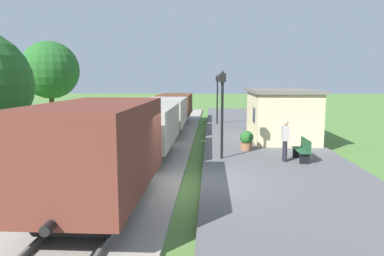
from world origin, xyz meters
The scene contains 14 objects.
ground_plane centered at (0.00, 0.00, 0.00)m, with size 160.00×160.00×0.00m, color #517A38.
platform_slab centered at (3.20, 0.00, 0.12)m, with size 6.00×60.00×0.25m, color #565659.
track_ballast centered at (-2.40, 0.00, 0.06)m, with size 3.80×60.00×0.12m, color #9E9389.
rail_near centered at (-1.68, 0.00, 0.19)m, with size 0.07×60.00×0.14m, color slate.
rail_far centered at (-3.12, 0.00, 0.19)m, with size 0.07×60.00×0.14m, color slate.
freight_train centered at (-2.40, 6.88, 1.48)m, with size 2.50×26.00×2.72m.
station_hut centered at (4.40, 8.94, 1.65)m, with size 3.50×5.80×2.78m.
bench_near_hut centered at (4.28, 3.40, 0.72)m, with size 0.42×1.50×0.91m.
bench_down_platform centered at (4.28, 13.72, 0.72)m, with size 0.42×1.50×0.91m.
person_waiting centered at (3.52, 3.22, 1.18)m, with size 0.27×0.40×1.71m.
potted_planter centered at (2.20, 5.55, 0.72)m, with size 0.64×0.64×0.92m.
lamp_post_near centered at (0.97, 3.65, 2.80)m, with size 0.28×0.28×3.70m.
lamp_post_far centered at (0.97, 15.62, 2.80)m, with size 0.28×0.28×3.70m.
tree_trackside_far centered at (-8.83, 9.24, 4.09)m, with size 3.32×3.32×5.77m.
Camera 1 is at (0.50, -11.27, 3.57)m, focal length 33.48 mm.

